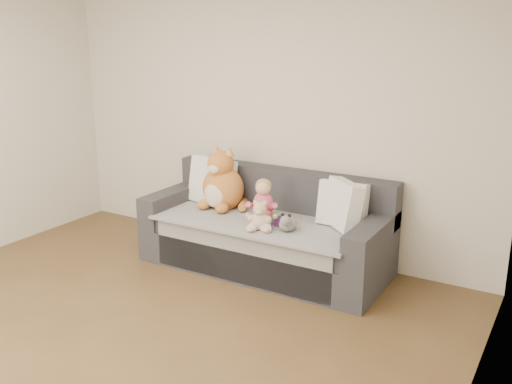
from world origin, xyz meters
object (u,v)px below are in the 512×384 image
(sofa, at_px, (267,234))
(toddler, at_px, (263,205))
(plush_cat, at_px, (222,184))
(teddy_bear, at_px, (260,218))
(sippy_cup, at_px, (277,218))

(sofa, distance_m, toddler, 0.38)
(toddler, height_order, plush_cat, plush_cat)
(teddy_bear, bearing_deg, sofa, 93.06)
(toddler, bearing_deg, sippy_cup, -16.32)
(sofa, xyz_separation_m, plush_cat, (-0.50, 0.03, 0.39))
(toddler, bearing_deg, sofa, 86.61)
(sofa, relative_size, sippy_cup, 17.21)
(plush_cat, relative_size, teddy_bear, 2.37)
(plush_cat, xyz_separation_m, teddy_bear, (0.62, -0.36, -0.12))
(plush_cat, distance_m, teddy_bear, 0.73)
(sofa, bearing_deg, toddler, -71.18)
(sofa, bearing_deg, sippy_cup, -39.40)
(toddler, relative_size, plush_cat, 0.65)
(sofa, relative_size, toddler, 5.50)
(teddy_bear, xyz_separation_m, sippy_cup, (0.07, 0.17, -0.04))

